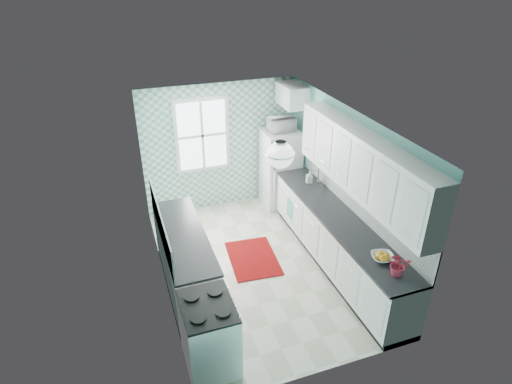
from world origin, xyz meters
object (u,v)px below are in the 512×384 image
object	(u,v)px
ceiling_light	(280,155)
microwave	(282,124)
stove	(209,333)
potted_plant	(399,265)
sink	(309,185)
fridge	(280,169)
fruit_bowl	(382,257)

from	to	relation	value
ceiling_light	microwave	xyz separation A→B (m)	(1.11, 2.61, -0.61)
ceiling_light	stove	xyz separation A→B (m)	(-1.20, -0.80, -1.84)
stove	microwave	distance (m)	4.29
stove	potted_plant	xyz separation A→B (m)	(2.40, -0.27, 0.61)
sink	potted_plant	distance (m)	2.59
fridge	sink	size ratio (longest dim) A/B	2.96
fridge	potted_plant	size ratio (longest dim) A/B	5.16
sink	fruit_bowl	world-z (taller)	sink
ceiling_light	microwave	world-z (taller)	ceiling_light
stove	sink	world-z (taller)	sink
fridge	microwave	world-z (taller)	microwave
fruit_bowl	microwave	world-z (taller)	microwave
ceiling_light	sink	size ratio (longest dim) A/B	0.66
fruit_bowl	fridge	bearing A→B (deg)	91.55
ceiling_light	potted_plant	distance (m)	2.02
microwave	ceiling_light	bearing A→B (deg)	64.98
fridge	fruit_bowl	size ratio (longest dim) A/B	5.39
ceiling_light	fridge	size ratio (longest dim) A/B	0.22
fridge	microwave	size ratio (longest dim) A/B	3.22
fridge	microwave	distance (m)	0.92
microwave	stove	bearing A→B (deg)	53.92
ceiling_light	fruit_bowl	world-z (taller)	ceiling_light
ceiling_light	fruit_bowl	size ratio (longest dim) A/B	1.20
sink	ceiling_light	bearing A→B (deg)	-126.65
fridge	potted_plant	bearing A→B (deg)	-87.63
microwave	fruit_bowl	bearing A→B (deg)	89.58
fridge	stove	bearing A→B (deg)	-123.17
ceiling_light	potted_plant	bearing A→B (deg)	-41.62
fruit_bowl	microwave	size ratio (longest dim) A/B	0.60
ceiling_light	potted_plant	world-z (taller)	ceiling_light
sink	fruit_bowl	distance (m)	2.26
ceiling_light	fridge	world-z (taller)	ceiling_light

